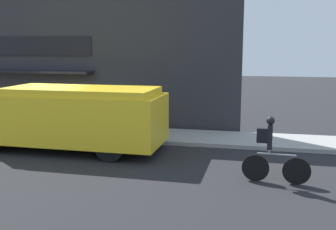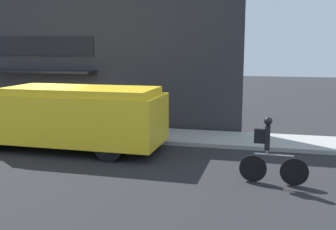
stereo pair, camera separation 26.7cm
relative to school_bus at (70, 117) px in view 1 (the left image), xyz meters
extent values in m
plane|color=#232326|center=(-1.50, 1.28, -1.10)|extent=(70.00, 70.00, 0.00)
cube|color=#999993|center=(-1.50, 2.37, -1.03)|extent=(28.00, 2.19, 0.14)
cube|color=#2D2D33|center=(-1.50, 3.73, 1.88)|extent=(13.72, 0.18, 5.95)
cube|color=black|center=(-3.01, 3.62, 2.30)|extent=(4.56, 0.05, 0.80)
cube|color=black|center=(-3.01, 3.21, 1.25)|extent=(4.79, 0.87, 0.10)
cube|color=yellow|center=(0.43, -0.01, -0.02)|extent=(5.29, 2.32, 1.55)
cube|color=yellow|center=(0.43, -0.01, 0.87)|extent=(4.86, 2.13, 0.22)
cube|color=red|center=(-1.00, 1.39, 0.06)|extent=(0.03, 0.44, 0.44)
cylinder|color=black|center=(-2.46, 1.00, -0.66)|extent=(0.88, 0.27, 0.88)
cylinder|color=black|center=(1.77, 0.94, -0.66)|extent=(0.88, 0.27, 0.88)
cylinder|color=black|center=(1.75, -0.99, -0.66)|extent=(0.88, 0.27, 0.88)
cylinder|color=black|center=(6.94, -1.87, -0.76)|extent=(0.68, 0.08, 0.68)
cylinder|color=black|center=(5.95, -1.82, -0.76)|extent=(0.68, 0.08, 0.68)
cylinder|color=#999EA3|center=(6.45, -1.85, -0.37)|extent=(0.94, 0.08, 0.04)
cylinder|color=#999EA3|center=(6.27, -1.84, -0.31)|extent=(0.04, 0.04, 0.12)
cube|color=black|center=(6.27, -1.84, 0.06)|extent=(0.13, 0.21, 0.61)
sphere|color=black|center=(6.27, -1.84, 0.47)|extent=(0.21, 0.21, 0.21)
cube|color=black|center=(6.08, -1.83, 0.09)|extent=(0.27, 0.15, 0.36)
cylinder|color=#38383D|center=(-2.92, 2.78, -0.57)|extent=(0.52, 0.52, 0.78)
cylinder|color=black|center=(-2.92, 2.78, -0.16)|extent=(0.53, 0.53, 0.04)
camera|label=1|loc=(5.88, -11.60, 2.23)|focal=42.00mm
camera|label=2|loc=(6.14, -11.54, 2.23)|focal=42.00mm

